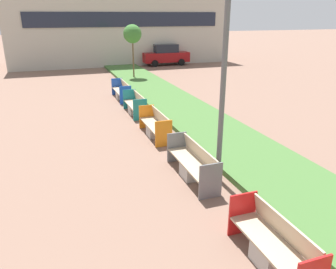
% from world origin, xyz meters
% --- Properties ---
extents(planter_grass_strip, '(2.80, 120.00, 0.18)m').
position_xyz_m(planter_grass_strip, '(3.20, 12.00, 0.09)').
color(planter_grass_strip, '#426B33').
rests_on(planter_grass_strip, ground).
extents(building_backdrop, '(19.87, 5.61, 7.20)m').
position_xyz_m(building_backdrop, '(4.00, 34.76, 3.60)').
color(building_backdrop, '#B2AD9E').
rests_on(building_backdrop, ground).
extents(bench_red_frame, '(0.65, 2.03, 0.94)m').
position_xyz_m(bench_red_frame, '(0.94, 6.87, 0.37)').
color(bench_red_frame, '#ADA8A0').
rests_on(bench_red_frame, ground).
extents(bench_grey_frame, '(0.65, 2.40, 0.94)m').
position_xyz_m(bench_grey_frame, '(0.94, 10.52, 0.38)').
color(bench_grey_frame, '#ADA8A0').
rests_on(bench_grey_frame, ground).
extents(bench_orange_frame, '(0.65, 2.20, 0.94)m').
position_xyz_m(bench_orange_frame, '(0.94, 14.06, 0.37)').
color(bench_orange_frame, '#ADA8A0').
rests_on(bench_orange_frame, ground).
extents(bench_teal_frame, '(0.65, 2.10, 0.94)m').
position_xyz_m(bench_teal_frame, '(0.94, 17.20, 0.37)').
color(bench_teal_frame, '#ADA8A0').
rests_on(bench_teal_frame, ground).
extents(bench_blue_frame, '(0.65, 2.32, 0.94)m').
position_xyz_m(bench_blue_frame, '(0.94, 20.25, 0.37)').
color(bench_blue_frame, '#ADA8A0').
rests_on(bench_blue_frame, ground).
extents(street_lamp_post, '(0.24, 0.44, 7.25)m').
position_xyz_m(street_lamp_post, '(1.55, 10.16, 4.01)').
color(street_lamp_post, '#56595B').
rests_on(street_lamp_post, ground).
extents(sapling_tree_far, '(1.25, 1.25, 3.74)m').
position_xyz_m(sapling_tree_far, '(2.92, 25.67, 3.09)').
color(sapling_tree_far, brown).
rests_on(sapling_tree_far, ground).
extents(parked_car_distant, '(4.20, 2.00, 1.86)m').
position_xyz_m(parked_car_distant, '(7.36, 31.82, 0.91)').
color(parked_car_distant, maroon).
rests_on(parked_car_distant, ground).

